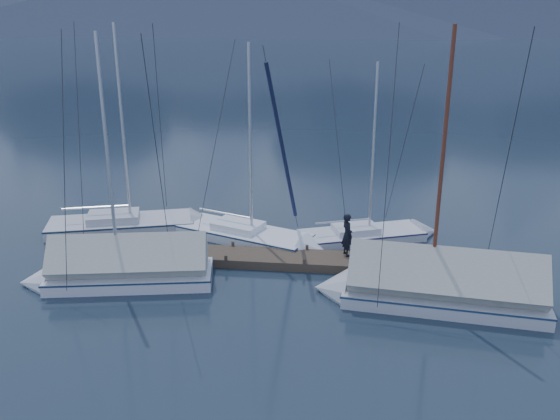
{
  "coord_description": "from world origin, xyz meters",
  "views": [
    {
      "loc": [
        2.49,
        -19.07,
        9.51
      ],
      "look_at": [
        0.0,
        2.0,
        2.2
      ],
      "focal_mm": 38.0,
      "sensor_mm": 36.0,
      "label": 1
    }
  ],
  "objects_px": {
    "sailboat_covered_near": "(426,289)",
    "person": "(347,235)",
    "sailboat_open_mid": "(262,239)",
    "sailboat_open_left": "(143,225)",
    "sailboat_covered_far": "(115,271)",
    "sailboat_open_right": "(378,235)"
  },
  "relations": [
    {
      "from": "sailboat_open_right",
      "to": "sailboat_covered_far",
      "type": "distance_m",
      "value": 11.12
    },
    {
      "from": "sailboat_open_mid",
      "to": "sailboat_covered_near",
      "type": "relative_size",
      "value": 0.9
    },
    {
      "from": "sailboat_covered_far",
      "to": "person",
      "type": "bearing_deg",
      "value": 18.5
    },
    {
      "from": "sailboat_open_left",
      "to": "sailboat_open_mid",
      "type": "height_order",
      "value": "sailboat_open_left"
    },
    {
      "from": "sailboat_open_right",
      "to": "person",
      "type": "xyz_separation_m",
      "value": [
        -1.34,
        -2.79,
        1.04
      ]
    },
    {
      "from": "sailboat_open_left",
      "to": "sailboat_covered_near",
      "type": "height_order",
      "value": "sailboat_covered_near"
    },
    {
      "from": "sailboat_open_left",
      "to": "person",
      "type": "height_order",
      "value": "sailboat_open_left"
    },
    {
      "from": "sailboat_covered_near",
      "to": "person",
      "type": "relative_size",
      "value": 5.95
    },
    {
      "from": "sailboat_open_mid",
      "to": "sailboat_covered_near",
      "type": "distance_m",
      "value": 7.81
    },
    {
      "from": "sailboat_covered_near",
      "to": "sailboat_covered_far",
      "type": "distance_m",
      "value": 10.98
    },
    {
      "from": "sailboat_covered_near",
      "to": "sailboat_open_left",
      "type": "bearing_deg",
      "value": 154.3
    },
    {
      "from": "sailboat_open_mid",
      "to": "person",
      "type": "height_order",
      "value": "sailboat_open_mid"
    },
    {
      "from": "sailboat_open_left",
      "to": "sailboat_open_mid",
      "type": "xyz_separation_m",
      "value": [
        5.58,
        -1.1,
        -0.01
      ]
    },
    {
      "from": "sailboat_open_mid",
      "to": "sailboat_covered_near",
      "type": "xyz_separation_m",
      "value": [
        6.29,
        -4.61,
        0.34
      ]
    },
    {
      "from": "sailboat_open_mid",
      "to": "sailboat_covered_near",
      "type": "height_order",
      "value": "sailboat_covered_near"
    },
    {
      "from": "sailboat_covered_near",
      "to": "person",
      "type": "xyz_separation_m",
      "value": [
        -2.69,
        2.94,
        0.68
      ]
    },
    {
      "from": "sailboat_open_left",
      "to": "person",
      "type": "bearing_deg",
      "value": -16.79
    },
    {
      "from": "sailboat_covered_near",
      "to": "person",
      "type": "bearing_deg",
      "value": 132.44
    },
    {
      "from": "sailboat_open_mid",
      "to": "sailboat_covered_far",
      "type": "relative_size",
      "value": 0.94
    },
    {
      "from": "sailboat_covered_near",
      "to": "person",
      "type": "height_order",
      "value": "sailboat_covered_near"
    },
    {
      "from": "sailboat_open_right",
      "to": "sailboat_covered_far",
      "type": "bearing_deg",
      "value": -149.99
    },
    {
      "from": "sailboat_open_right",
      "to": "person",
      "type": "height_order",
      "value": "sailboat_open_right"
    }
  ]
}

